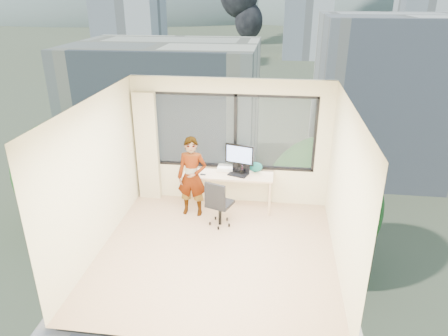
% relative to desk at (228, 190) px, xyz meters
% --- Properties ---
extents(floor, '(4.00, 4.00, 0.01)m').
position_rel_desk_xyz_m(floor, '(0.00, -1.66, -0.38)').
color(floor, tan).
rests_on(floor, ground).
extents(ceiling, '(4.00, 4.00, 0.01)m').
position_rel_desk_xyz_m(ceiling, '(0.00, -1.66, 2.23)').
color(ceiling, white).
rests_on(ceiling, ground).
extents(wall_front, '(4.00, 0.01, 2.60)m').
position_rel_desk_xyz_m(wall_front, '(0.00, -3.66, 0.93)').
color(wall_front, '#F1ECBA').
rests_on(wall_front, ground).
extents(wall_left, '(0.01, 4.00, 2.60)m').
position_rel_desk_xyz_m(wall_left, '(-2.00, -1.66, 0.93)').
color(wall_left, '#F1ECBA').
rests_on(wall_left, ground).
extents(wall_right, '(0.01, 4.00, 2.60)m').
position_rel_desk_xyz_m(wall_right, '(2.00, -1.66, 0.93)').
color(wall_right, '#F1ECBA').
rests_on(wall_right, ground).
extents(window_wall, '(3.30, 0.16, 1.55)m').
position_rel_desk_xyz_m(window_wall, '(0.05, 0.34, 1.15)').
color(window_wall, black).
rests_on(window_wall, ground).
extents(curtain, '(0.45, 0.14, 2.30)m').
position_rel_desk_xyz_m(curtain, '(-1.72, 0.22, 0.77)').
color(curtain, beige).
rests_on(curtain, floor).
extents(desk, '(1.80, 0.60, 0.75)m').
position_rel_desk_xyz_m(desk, '(0.00, 0.00, 0.00)').
color(desk, '#D7B290').
rests_on(desk, floor).
extents(chair, '(0.62, 0.62, 0.95)m').
position_rel_desk_xyz_m(chair, '(-0.07, -0.73, 0.10)').
color(chair, black).
rests_on(chair, floor).
extents(person, '(0.60, 0.40, 1.60)m').
position_rel_desk_xyz_m(person, '(-0.66, -0.37, 0.43)').
color(person, '#2D2D33').
rests_on(person, floor).
extents(monitor, '(0.61, 0.28, 0.59)m').
position_rel_desk_xyz_m(monitor, '(0.21, 0.10, 0.67)').
color(monitor, black).
rests_on(monitor, desk).
extents(game_console, '(0.32, 0.28, 0.08)m').
position_rel_desk_xyz_m(game_console, '(-0.08, 0.18, 0.41)').
color(game_console, white).
rests_on(game_console, desk).
extents(laptop, '(0.48, 0.50, 0.24)m').
position_rel_desk_xyz_m(laptop, '(0.21, -0.03, 0.50)').
color(laptop, black).
rests_on(laptop, desk).
extents(cellphone, '(0.11, 0.06, 0.01)m').
position_rel_desk_xyz_m(cellphone, '(-0.49, -0.13, 0.38)').
color(cellphone, black).
rests_on(cellphone, desk).
extents(pen_cup, '(0.08, 0.08, 0.10)m').
position_rel_desk_xyz_m(pen_cup, '(0.27, -0.01, 0.42)').
color(pen_cup, black).
rests_on(pen_cup, desk).
extents(handbag, '(0.30, 0.21, 0.21)m').
position_rel_desk_xyz_m(handbag, '(0.54, 0.15, 0.48)').
color(handbag, '#0B473A').
rests_on(handbag, desk).
extents(exterior_ground, '(400.00, 400.00, 0.04)m').
position_rel_desk_xyz_m(exterior_ground, '(0.00, 118.34, -14.38)').
color(exterior_ground, '#515B3D').
rests_on(exterior_ground, ground).
extents(near_bldg_a, '(16.00, 12.00, 14.00)m').
position_rel_desk_xyz_m(near_bldg_a, '(-9.00, 28.34, -7.38)').
color(near_bldg_a, '#EAE4C4').
rests_on(near_bldg_a, exterior_ground).
extents(near_bldg_b, '(14.00, 13.00, 16.00)m').
position_rel_desk_xyz_m(near_bldg_b, '(12.00, 36.34, -6.38)').
color(near_bldg_b, silver).
rests_on(near_bldg_b, exterior_ground).
extents(far_tower_a, '(14.00, 14.00, 28.00)m').
position_rel_desk_xyz_m(far_tower_a, '(-35.00, 93.34, -0.38)').
color(far_tower_a, silver).
rests_on(far_tower_a, exterior_ground).
extents(far_tower_b, '(13.00, 13.00, 30.00)m').
position_rel_desk_xyz_m(far_tower_b, '(8.00, 118.34, 0.62)').
color(far_tower_b, silver).
rests_on(far_tower_b, exterior_ground).
extents(far_tower_c, '(15.00, 15.00, 26.00)m').
position_rel_desk_xyz_m(far_tower_c, '(45.00, 138.34, -1.38)').
color(far_tower_c, silver).
rests_on(far_tower_c, exterior_ground).
extents(far_tower_d, '(16.00, 14.00, 22.00)m').
position_rel_desk_xyz_m(far_tower_d, '(-60.00, 148.34, -3.38)').
color(far_tower_d, silver).
rests_on(far_tower_d, exterior_ground).
extents(hill_a, '(288.00, 216.00, 90.00)m').
position_rel_desk_xyz_m(hill_a, '(-120.00, 318.34, -14.38)').
color(hill_a, slate).
rests_on(hill_a, exterior_ground).
extents(hill_b, '(300.00, 220.00, 96.00)m').
position_rel_desk_xyz_m(hill_b, '(100.00, 318.34, -14.38)').
color(hill_b, slate).
rests_on(hill_b, exterior_ground).
extents(tree_a, '(7.00, 7.00, 8.00)m').
position_rel_desk_xyz_m(tree_a, '(-16.00, 20.34, -10.38)').
color(tree_a, '#194B19').
rests_on(tree_a, exterior_ground).
extents(tree_b, '(7.60, 7.60, 9.00)m').
position_rel_desk_xyz_m(tree_b, '(4.00, 16.34, -9.88)').
color(tree_b, '#194B19').
rests_on(tree_b, exterior_ground).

